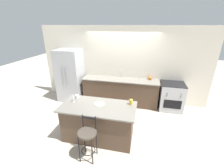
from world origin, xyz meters
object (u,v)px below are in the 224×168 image
(tumbler_cup, at_px, (131,102))
(wine_glass, at_px, (73,96))
(bar_stool_near, at_px, (88,137))
(pumpkin_decoration, at_px, (150,78))
(refrigerator, at_px, (70,76))
(coffee_mug, at_px, (77,96))
(dinner_plate, at_px, (99,104))
(oven_range, at_px, (171,96))

(tumbler_cup, bearing_deg, wine_glass, -172.59)
(bar_stool_near, relative_size, wine_glass, 4.75)
(tumbler_cup, bearing_deg, bar_stool_near, -130.32)
(bar_stool_near, bearing_deg, wine_glass, 130.83)
(tumbler_cup, xyz_separation_m, pumpkin_decoration, (0.47, 1.86, 0.01))
(pumpkin_decoration, bearing_deg, wine_glass, -132.73)
(refrigerator, bearing_deg, coffee_mug, -57.30)
(dinner_plate, relative_size, coffee_mug, 2.12)
(bar_stool_near, distance_m, coffee_mug, 1.22)
(bar_stool_near, bearing_deg, tumbler_cup, 49.68)
(oven_range, bearing_deg, coffee_mug, -148.92)
(bar_stool_near, relative_size, pumpkin_decoration, 7.24)
(dinner_plate, xyz_separation_m, coffee_mug, (-0.66, 0.19, 0.04))
(coffee_mug, relative_size, pumpkin_decoration, 0.91)
(dinner_plate, height_order, coffee_mug, coffee_mug)
(dinner_plate, relative_size, tumbler_cup, 2.01)
(wine_glass, relative_size, coffee_mug, 1.68)
(dinner_plate, distance_m, tumbler_cup, 0.78)
(bar_stool_near, xyz_separation_m, tumbler_cup, (0.78, 0.92, 0.42))
(tumbler_cup, distance_m, pumpkin_decoration, 1.92)
(refrigerator, bearing_deg, tumbler_cup, -33.26)
(refrigerator, xyz_separation_m, bar_stool_near, (1.63, -2.51, -0.40))
(oven_range, xyz_separation_m, dinner_plate, (-1.97, -1.78, 0.46))
(coffee_mug, bearing_deg, oven_range, 31.08)
(oven_range, xyz_separation_m, wine_glass, (-2.64, -1.80, 0.59))
(bar_stool_near, height_order, wine_glass, wine_glass)
(bar_stool_near, bearing_deg, oven_range, 51.85)
(wine_glass, bearing_deg, refrigerator, 119.32)
(oven_range, height_order, wine_glass, wine_glass)
(oven_range, relative_size, bar_stool_near, 0.94)
(oven_range, xyz_separation_m, bar_stool_near, (-2.00, -2.54, 0.09))
(bar_stool_near, distance_m, wine_glass, 1.10)
(refrigerator, bearing_deg, oven_range, 0.53)
(bar_stool_near, height_order, tumbler_cup, tumbler_cup)
(coffee_mug, xyz_separation_m, pumpkin_decoration, (1.89, 1.83, 0.03))
(bar_stool_near, relative_size, tumbler_cup, 7.58)
(dinner_plate, distance_m, pumpkin_decoration, 2.36)
(refrigerator, distance_m, pumpkin_decoration, 2.90)
(oven_range, height_order, dinner_plate, oven_range)
(wine_glass, bearing_deg, tumbler_cup, 7.41)
(wine_glass, distance_m, pumpkin_decoration, 2.79)
(oven_range, distance_m, tumbler_cup, 2.09)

